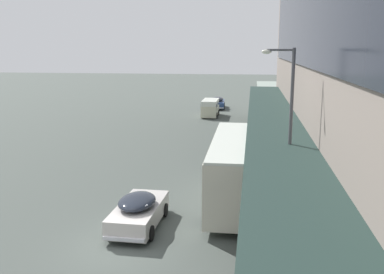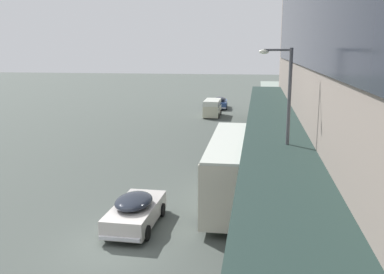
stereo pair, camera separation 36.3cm
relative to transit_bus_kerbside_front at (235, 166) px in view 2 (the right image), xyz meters
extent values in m
plane|color=#49514B|center=(-4.38, -6.40, -1.90)|extent=(240.00, 240.00, 0.00)
cube|color=#1E312C|center=(2.02, -6.40, 1.43)|extent=(3.20, 72.00, 0.24)
cube|color=beige|center=(0.00, 0.00, -0.12)|extent=(2.68, 9.68, 2.86)
cube|color=black|center=(0.00, 0.00, 0.22)|extent=(2.72, 8.91, 1.26)
cube|color=silver|center=(0.00, 0.00, 1.35)|extent=(2.58, 9.68, 0.12)
cube|color=black|center=(-0.05, 4.87, 1.05)|extent=(1.30, 0.07, 0.36)
cylinder|color=black|center=(-1.33, 3.27, -1.40)|extent=(0.26, 1.00, 1.00)
cylinder|color=black|center=(1.26, 3.29, -1.40)|extent=(0.26, 1.00, 1.00)
cylinder|color=black|center=(-1.27, -3.01, -1.40)|extent=(0.26, 1.00, 1.00)
cylinder|color=black|center=(1.32, -2.98, -1.40)|extent=(0.26, 1.00, 1.00)
cube|color=beige|center=(-4.18, -3.87, -1.29)|extent=(1.90, 4.25, 0.79)
ellipsoid|color=#1E232D|center=(-4.18, -4.08, -0.65)|extent=(1.64, 2.35, 0.54)
cube|color=silver|center=(-4.13, -1.71, -1.53)|extent=(1.71, 0.16, 0.14)
cube|color=silver|center=(-4.23, -6.02, -1.53)|extent=(1.71, 0.16, 0.14)
sphere|color=silver|center=(-4.63, -1.73, -1.24)|extent=(0.18, 0.18, 0.18)
sphere|color=silver|center=(-3.64, -1.75, -1.24)|extent=(0.18, 0.18, 0.18)
cylinder|color=black|center=(-5.05, -2.54, -1.58)|extent=(0.15, 0.64, 0.64)
cylinder|color=black|center=(-3.25, -2.58, -1.58)|extent=(0.15, 0.64, 0.64)
cylinder|color=black|center=(-5.11, -5.15, -1.58)|extent=(0.15, 0.64, 0.64)
cylinder|color=black|center=(-3.31, -5.19, -1.58)|extent=(0.15, 0.64, 0.64)
cube|color=navy|center=(-3.90, 35.36, -1.31)|extent=(2.04, 4.76, 0.76)
ellipsoid|color=#1E232D|center=(-3.89, 35.13, -0.65)|extent=(1.71, 2.65, 0.61)
cube|color=silver|center=(-4.04, 37.74, -1.53)|extent=(1.68, 0.22, 0.14)
cube|color=silver|center=(-3.76, 32.99, -1.53)|extent=(1.68, 0.22, 0.14)
sphere|color=silver|center=(-4.53, 37.68, -1.26)|extent=(0.18, 0.18, 0.18)
sphere|color=silver|center=(-3.55, 37.74, -1.26)|extent=(0.18, 0.18, 0.18)
cylinder|color=black|center=(-4.87, 36.76, -1.58)|extent=(0.18, 0.65, 0.64)
cylinder|color=black|center=(-3.10, 36.86, -1.58)|extent=(0.18, 0.65, 0.64)
cylinder|color=black|center=(-4.70, 33.87, -1.58)|extent=(0.18, 0.65, 0.64)
cylinder|color=black|center=(-2.93, 33.97, -1.58)|extent=(0.18, 0.65, 0.64)
cube|color=gray|center=(0.04, 13.81, -1.28)|extent=(1.88, 4.19, 0.81)
ellipsoid|color=#1E232D|center=(0.05, 13.61, -0.62)|extent=(1.59, 2.33, 0.57)
cube|color=silver|center=(-0.06, 15.92, -1.53)|extent=(1.61, 0.19, 0.14)
cube|color=silver|center=(0.13, 11.71, -1.53)|extent=(1.61, 0.19, 0.14)
sphere|color=silver|center=(-0.52, 15.87, -1.23)|extent=(0.18, 0.18, 0.18)
sphere|color=silver|center=(0.40, 15.91, -1.23)|extent=(0.18, 0.18, 0.18)
cylinder|color=black|center=(-0.87, 15.05, -1.58)|extent=(0.17, 0.65, 0.64)
cylinder|color=black|center=(0.82, 15.13, -1.58)|extent=(0.17, 0.65, 0.64)
cylinder|color=black|center=(-0.75, 12.50, -1.58)|extent=(0.17, 0.65, 0.64)
cylinder|color=black|center=(0.94, 12.58, -1.58)|extent=(0.17, 0.65, 0.64)
cube|color=beige|center=(-4.17, 28.23, -1.14)|extent=(1.76, 4.30, 1.29)
cube|color=silver|center=(-4.17, 28.23, -0.36)|extent=(1.72, 4.22, 0.83)
cube|color=black|center=(-4.17, 28.23, -0.45)|extent=(1.80, 3.87, 0.41)
ellipsoid|color=beige|center=(-4.17, 30.33, -1.01)|extent=(1.61, 0.60, 1.11)
cylinder|color=black|center=(-5.05, 29.48, -1.58)|extent=(0.16, 0.64, 0.64)
cylinder|color=black|center=(-3.30, 29.48, -1.58)|extent=(0.16, 0.64, 0.64)
cylinder|color=black|center=(-5.05, 26.99, -1.58)|extent=(0.16, 0.64, 0.64)
cylinder|color=black|center=(-3.30, 26.99, -1.58)|extent=(0.16, 0.64, 0.64)
cylinder|color=#27363F|center=(2.23, -3.47, -1.33)|extent=(0.16, 0.16, 0.85)
cylinder|color=#27363F|center=(2.37, -3.55, -1.33)|extent=(0.16, 0.16, 0.85)
cube|color=#27363F|center=(2.30, -3.51, -0.55)|extent=(0.47, 0.41, 0.70)
cylinder|color=#27363F|center=(2.08, -3.38, -0.52)|extent=(0.10, 0.10, 0.63)
cylinder|color=#27363F|center=(2.52, -3.65, -0.52)|extent=(0.10, 0.10, 0.63)
sphere|color=tan|center=(2.30, -3.51, -0.09)|extent=(0.22, 0.22, 0.22)
cylinder|color=black|center=(2.30, -3.51, -0.02)|extent=(0.33, 0.33, 0.02)
cylinder|color=black|center=(2.30, -3.51, 0.04)|extent=(0.21, 0.21, 0.12)
cylinder|color=#4C4C51|center=(2.45, -1.51, 2.09)|extent=(0.16, 0.16, 7.69)
cylinder|color=#4C4C51|center=(1.85, -1.51, 5.83)|extent=(1.20, 0.10, 0.10)
ellipsoid|color=silver|center=(1.25, -1.51, 5.75)|extent=(0.44, 0.28, 0.20)
camera|label=1|loc=(0.67, -21.27, 5.88)|focal=40.00mm
camera|label=2|loc=(1.03, -21.21, 5.88)|focal=40.00mm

